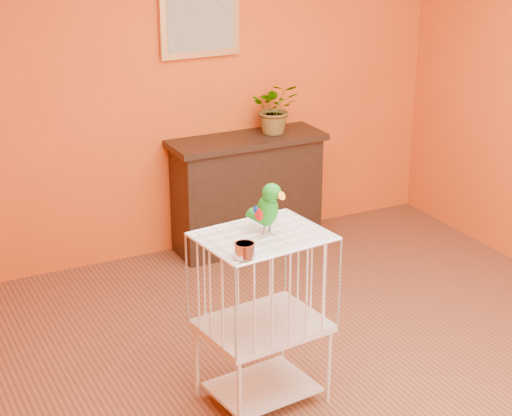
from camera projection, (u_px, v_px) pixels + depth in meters
ground at (358, 379)px, 4.97m from camera, size 4.50×4.50×0.00m
room_shell at (372, 114)px, 4.41m from camera, size 4.50×4.50×4.50m
console_cabinet at (247, 193)px, 6.63m from camera, size 1.21×0.43×0.90m
potted_plant at (279, 115)px, 6.48m from camera, size 0.48×0.50×0.31m
framed_picture at (200, 23)px, 6.20m from camera, size 0.62×0.04×0.50m
birdcage at (263, 317)px, 4.59m from camera, size 0.69×0.56×0.99m
feed_cup at (245, 250)px, 4.14m from camera, size 0.10×0.10×0.07m
parrot at (267, 207)px, 4.41m from camera, size 0.15×0.25×0.28m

